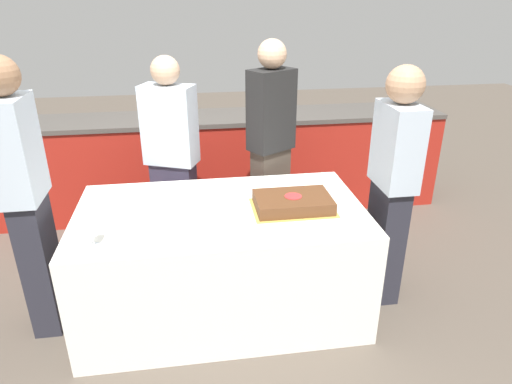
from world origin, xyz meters
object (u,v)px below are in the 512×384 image
Objects in this scene: person_seated_left at (26,198)px; person_seated_right at (392,184)px; cake at (293,202)px; plate_stack at (168,211)px; person_cutting_cake at (271,147)px; person_standing_back at (172,160)px; wine_glass at (91,227)px.

person_seated_right is at bearing -90.00° from person_seated_left.
cake is 0.76m from plate_stack.
person_cutting_cake is 0.99× the size of person_seated_left.
person_seated_right is (0.66, 0.06, 0.06)m from cake.
plate_stack is 1.07m from person_cutting_cake.
plate_stack is at bearing 178.13° from cake.
person_standing_back reaches higher than cake.
wine_glass is (-1.14, -0.28, 0.07)m from cake.
person_standing_back reaches higher than plate_stack.
person_standing_back is at bearing -31.73° from person_cutting_cake.
wine_glass is at bearing -129.41° from person_seated_left.
person_cutting_cake is 1.06× the size of person_standing_back.
person_seated_left reaches higher than person_standing_back.
person_seated_right is at bearing 4.76° from cake.
person_cutting_cake is 0.75m from person_standing_back.
person_seated_left reaches higher than person_seated_right.
person_seated_left is at bearing 177.97° from cake.
person_seated_right is (2.21, 0.00, -0.05)m from person_seated_left.
person_cutting_cake reaches higher than person_standing_back.
cake is 1.07m from person_standing_back.
person_seated_left reaches higher than wine_glass.
plate_stack is 0.49m from wine_glass.
person_seated_right is at bearing 10.63° from wine_glass.
wine_glass is at bearing 92.22° from person_standing_back.
person_seated_right is (0.66, -0.72, -0.04)m from person_cutting_cake.
person_standing_back is (0.80, 0.72, -0.08)m from person_seated_left.
person_cutting_cake is at bearing 44.44° from plate_stack.
person_cutting_cake is 0.98m from person_seated_right.
person_seated_left is (-0.41, 0.34, 0.04)m from wine_glass.
person_standing_back is (-1.40, 0.72, -0.02)m from person_seated_right.
cake is 0.78m from person_cutting_cake.
person_standing_back is (-0.74, -0.00, -0.06)m from person_cutting_cake.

